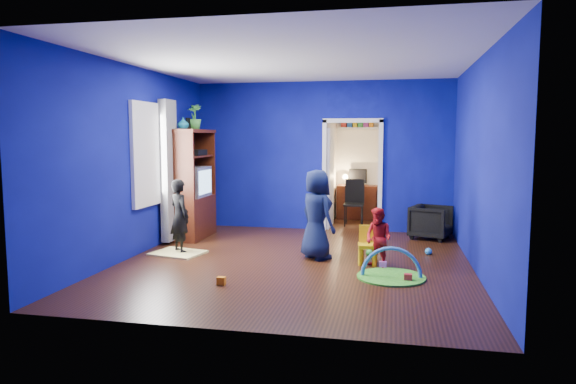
% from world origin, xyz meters
% --- Properties ---
extents(floor, '(5.00, 5.50, 0.01)m').
position_xyz_m(floor, '(0.00, 0.00, 0.00)').
color(floor, black).
rests_on(floor, ground).
extents(ceiling, '(5.00, 5.50, 0.01)m').
position_xyz_m(ceiling, '(0.00, 0.00, 2.90)').
color(ceiling, white).
rests_on(ceiling, wall_back).
extents(wall_back, '(5.00, 0.02, 2.90)m').
position_xyz_m(wall_back, '(0.00, 2.75, 1.45)').
color(wall_back, '#090D6F').
rests_on(wall_back, floor).
extents(wall_front, '(5.00, 0.02, 2.90)m').
position_xyz_m(wall_front, '(0.00, -2.75, 1.45)').
color(wall_front, '#090D6F').
rests_on(wall_front, floor).
extents(wall_left, '(0.02, 5.50, 2.90)m').
position_xyz_m(wall_left, '(-2.50, 0.00, 1.45)').
color(wall_left, '#090D6F').
rests_on(wall_left, floor).
extents(wall_right, '(0.02, 5.50, 2.90)m').
position_xyz_m(wall_right, '(2.50, 0.00, 1.45)').
color(wall_right, '#090D6F').
rests_on(wall_right, floor).
extents(alcove, '(1.00, 1.75, 2.50)m').
position_xyz_m(alcove, '(0.60, 3.62, 1.25)').
color(alcove, silver).
rests_on(alcove, floor).
extents(armchair, '(0.84, 0.83, 0.61)m').
position_xyz_m(armchair, '(2.06, 2.20, 0.30)').
color(armchair, black).
rests_on(armchair, floor).
extents(child_black, '(0.51, 0.48, 1.17)m').
position_xyz_m(child_black, '(-1.90, 0.24, 0.58)').
color(child_black, black).
rests_on(child_black, floor).
extents(child_navy, '(0.77, 0.77, 1.34)m').
position_xyz_m(child_navy, '(0.27, 0.29, 0.67)').
color(child_navy, '#0F1437').
rests_on(child_navy, floor).
extents(toddler_red, '(0.52, 0.50, 0.85)m').
position_xyz_m(toddler_red, '(1.20, -0.11, 0.42)').
color(toddler_red, red).
rests_on(toddler_red, floor).
extents(vase, '(0.21, 0.21, 0.20)m').
position_xyz_m(vase, '(-2.21, 1.17, 2.06)').
color(vase, '#0B545F').
rests_on(vase, tv_armoire).
extents(potted_plant, '(0.26, 0.26, 0.46)m').
position_xyz_m(potted_plant, '(-2.21, 1.69, 2.19)').
color(potted_plant, green).
rests_on(potted_plant, tv_armoire).
extents(tv_armoire, '(0.58, 1.14, 1.96)m').
position_xyz_m(tv_armoire, '(-2.21, 1.47, 0.98)').
color(tv_armoire, '#3E180A').
rests_on(tv_armoire, floor).
extents(crt_tv, '(0.46, 0.70, 0.54)m').
position_xyz_m(crt_tv, '(-2.17, 1.47, 1.02)').
color(crt_tv, silver).
rests_on(crt_tv, tv_armoire).
extents(yellow_blanket, '(0.86, 0.74, 0.03)m').
position_xyz_m(yellow_blanket, '(-1.90, 0.14, 0.01)').
color(yellow_blanket, '#F2E07A').
rests_on(yellow_blanket, floor).
extents(hopper_ball, '(0.36, 0.36, 0.36)m').
position_xyz_m(hopper_ball, '(0.22, 0.54, 0.18)').
color(hopper_ball, yellow).
rests_on(hopper_ball, floor).
extents(kid_chair, '(0.31, 0.31, 0.50)m').
position_xyz_m(kid_chair, '(1.05, 0.09, 0.25)').
color(kid_chair, yellow).
rests_on(kid_chair, floor).
extents(play_mat, '(0.88, 0.88, 0.02)m').
position_xyz_m(play_mat, '(1.38, -0.58, 0.01)').
color(play_mat, green).
rests_on(play_mat, floor).
extents(toy_arch, '(0.79, 0.07, 0.79)m').
position_xyz_m(toy_arch, '(1.38, -0.58, 0.02)').
color(toy_arch, '#3F8CD8').
rests_on(toy_arch, floor).
extents(window_left, '(0.03, 0.95, 1.55)m').
position_xyz_m(window_left, '(-2.48, 0.35, 1.55)').
color(window_left, white).
rests_on(window_left, wall_left).
extents(curtain, '(0.14, 0.42, 2.40)m').
position_xyz_m(curtain, '(-2.37, 0.90, 1.25)').
color(curtain, slate).
rests_on(curtain, floor).
extents(doorway, '(1.16, 0.10, 2.10)m').
position_xyz_m(doorway, '(0.60, 2.75, 1.05)').
color(doorway, white).
rests_on(doorway, floor).
extents(study_desk, '(0.88, 0.44, 0.75)m').
position_xyz_m(study_desk, '(0.60, 4.26, 0.38)').
color(study_desk, '#3D140A').
rests_on(study_desk, floor).
extents(desk_monitor, '(0.40, 0.05, 0.32)m').
position_xyz_m(desk_monitor, '(0.60, 4.38, 0.95)').
color(desk_monitor, black).
rests_on(desk_monitor, study_desk).
extents(desk_lamp, '(0.14, 0.14, 0.14)m').
position_xyz_m(desk_lamp, '(0.32, 4.32, 0.93)').
color(desk_lamp, '#FFD88C').
rests_on(desk_lamp, study_desk).
extents(folding_chair, '(0.40, 0.40, 0.92)m').
position_xyz_m(folding_chair, '(0.60, 3.30, 0.46)').
color(folding_chair, black).
rests_on(folding_chair, floor).
extents(book_shelf, '(0.88, 0.24, 0.04)m').
position_xyz_m(book_shelf, '(0.60, 4.37, 2.02)').
color(book_shelf, white).
rests_on(book_shelf, study_desk).
extents(toy_0, '(0.10, 0.08, 0.10)m').
position_xyz_m(toy_0, '(1.59, -0.71, 0.05)').
color(toy_0, red).
rests_on(toy_0, floor).
extents(toy_1, '(0.11, 0.11, 0.11)m').
position_xyz_m(toy_1, '(1.95, 0.89, 0.06)').
color(toy_1, '#247FCC').
rests_on(toy_1, floor).
extents(toy_2, '(0.10, 0.08, 0.10)m').
position_xyz_m(toy_2, '(-0.68, -1.33, 0.05)').
color(toy_2, orange).
rests_on(toy_2, floor).
extents(toy_3, '(0.11, 0.11, 0.11)m').
position_xyz_m(toy_3, '(1.05, 0.60, 0.06)').
color(toy_3, green).
rests_on(toy_3, floor).
extents(toy_4, '(0.10, 0.08, 0.10)m').
position_xyz_m(toy_4, '(1.27, -0.12, 0.05)').
color(toy_4, '#DD53CC').
rests_on(toy_4, floor).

